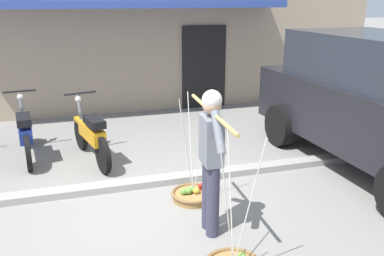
{
  "coord_description": "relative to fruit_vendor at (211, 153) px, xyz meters",
  "views": [
    {
      "loc": [
        -0.97,
        -4.72,
        2.62
      ],
      "look_at": [
        0.62,
        0.6,
        0.85
      ],
      "focal_mm": 38.23,
      "sensor_mm": 36.0,
      "label": 1
    }
  ],
  "objects": [
    {
      "name": "fruit_basket_right_side",
      "position": [
        0.04,
        0.81,
        -0.9
      ],
      "size": [
        0.6,
        0.6,
        1.45
      ],
      "color": "#9E7542",
      "rests_on": "ground"
    },
    {
      "name": "fruit_vendor",
      "position": [
        0.0,
        0.0,
        0.0
      ],
      "size": [
        0.22,
        1.63,
        1.7
      ],
      "color": "#38384C",
      "rests_on": "ground"
    },
    {
      "name": "sidewalk_curb",
      "position": [
        -0.44,
        1.43,
        -0.93
      ],
      "size": [
        20.0,
        0.24,
        0.1
      ],
      "primitive_type": "cube",
      "color": "gray",
      "rests_on": "ground"
    },
    {
      "name": "motorcycle_third_in_row",
      "position": [
        -1.18,
        2.64,
        -0.52
      ],
      "size": [
        0.62,
        1.79,
        1.09
      ],
      "color": "black",
      "rests_on": "ground"
    },
    {
      "name": "ground_plane",
      "position": [
        -0.44,
        0.73,
        -0.98
      ],
      "size": [
        90.0,
        90.0,
        0.0
      ],
      "primitive_type": "plane",
      "color": "gray"
    },
    {
      "name": "storefront_building",
      "position": [
        -0.22,
        8.01,
        1.12
      ],
      "size": [
        13.0,
        6.0,
        4.2
      ],
      "color": "tan",
      "rests_on": "ground"
    },
    {
      "name": "motorcycle_second_in_row",
      "position": [
        -2.24,
        3.09,
        -0.52
      ],
      "size": [
        0.54,
        1.82,
        1.09
      ],
      "color": "black",
      "rests_on": "ground"
    }
  ]
}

